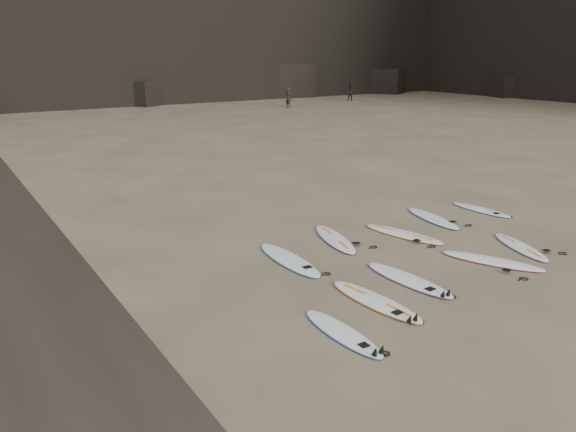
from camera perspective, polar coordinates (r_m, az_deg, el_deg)
name	(u,v)px	position (r m, az deg, el deg)	size (l,w,h in m)	color
ground	(438,272)	(14.16, 14.99, -5.56)	(240.00, 240.00, 0.00)	#897559
surfboard_0	(342,332)	(10.93, 5.53, -11.69)	(0.54, 2.25, 0.08)	white
surfboard_1	(375,301)	(12.26, 8.86, -8.49)	(0.62, 2.58, 0.09)	white
surfboard_2	(408,279)	(13.47, 12.12, -6.30)	(0.62, 2.59, 0.09)	white
surfboard_3	(492,261)	(15.20, 20.03, -4.29)	(0.61, 2.56, 0.09)	white
surfboard_4	(520,247)	(16.54, 22.54, -2.90)	(0.56, 2.35, 0.08)	white
surfboard_5	(289,259)	(14.37, 0.10, -4.42)	(0.66, 2.76, 0.10)	white
surfboard_6	(335,239)	(15.96, 4.77, -2.31)	(0.63, 2.61, 0.09)	white
surfboard_7	(403,234)	(16.67, 11.63, -1.77)	(0.63, 2.61, 0.09)	white
surfboard_8	(433,218)	(18.43, 14.48, -0.19)	(0.62, 2.57, 0.09)	white
surfboard_9	(481,210)	(19.88, 19.00, 0.63)	(0.55, 2.28, 0.08)	white
person_a	(288,98)	(52.61, 0.03, 11.92)	(0.66, 0.43, 1.80)	black
person_b	(351,92)	(60.43, 6.39, 12.43)	(0.87, 0.68, 1.79)	black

